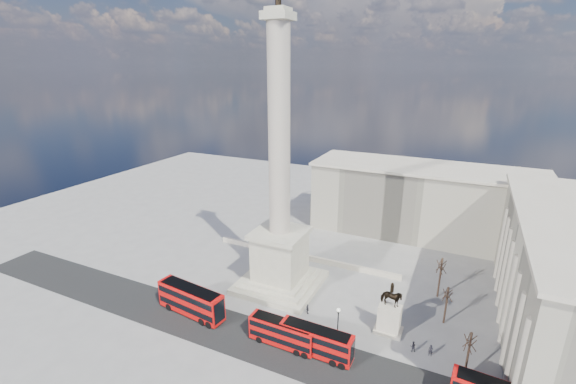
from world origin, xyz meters
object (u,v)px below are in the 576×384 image
(red_bus_c, at_px, (317,341))
(pedestrian_standing, at_px, (413,346))
(equestrian_statue, at_px, (390,315))
(pedestrian_crossing, at_px, (308,309))
(victorian_lamp, at_px, (338,324))
(nelsons_column, at_px, (280,220))
(red_bus_b, at_px, (283,333))
(pedestrian_walking, at_px, (431,351))
(red_bus_a, at_px, (191,300))

(red_bus_c, distance_m, pedestrian_standing, 13.70)
(equestrian_statue, bearing_deg, pedestrian_crossing, -175.02)
(victorian_lamp, relative_size, pedestrian_crossing, 3.54)
(nelsons_column, relative_size, red_bus_b, 5.02)
(nelsons_column, height_order, victorian_lamp, nelsons_column)
(red_bus_c, bearing_deg, victorian_lamp, 58.67)
(red_bus_c, relative_size, equestrian_statue, 1.23)
(pedestrian_walking, relative_size, pedestrian_standing, 1.06)
(pedestrian_standing, bearing_deg, red_bus_c, 10.76)
(red_bus_c, distance_m, pedestrian_crossing, 9.42)
(red_bus_c, height_order, pedestrian_standing, red_bus_c)
(red_bus_b, bearing_deg, equestrian_statue, 36.89)
(victorian_lamp, bearing_deg, red_bus_a, -172.46)
(red_bus_a, height_order, pedestrian_crossing, red_bus_a)
(red_bus_a, bearing_deg, victorian_lamp, 13.97)
(pedestrian_standing, height_order, pedestrian_crossing, pedestrian_crossing)
(red_bus_c, height_order, pedestrian_walking, red_bus_c)
(red_bus_c, height_order, pedestrian_crossing, red_bus_c)
(red_bus_c, bearing_deg, nelsons_column, 133.22)
(pedestrian_standing, bearing_deg, red_bus_a, -6.35)
(nelsons_column, distance_m, victorian_lamp, 20.43)
(red_bus_b, relative_size, pedestrian_crossing, 5.75)
(red_bus_a, relative_size, pedestrian_crossing, 7.09)
(equestrian_statue, xyz_separation_m, pedestrian_crossing, (-12.77, -1.11, -2.08))
(red_bus_a, xyz_separation_m, pedestrian_crossing, (16.86, 8.09, -1.69))
(red_bus_c, xyz_separation_m, pedestrian_walking, (14.41, 6.51, -1.34))
(red_bus_a, height_order, equestrian_statue, equestrian_statue)
(red_bus_b, height_order, pedestrian_walking, red_bus_b)
(nelsons_column, bearing_deg, red_bus_b, -62.29)
(nelsons_column, xyz_separation_m, victorian_lamp, (14.56, -10.90, -9.31))
(equestrian_statue, bearing_deg, red_bus_b, -144.17)
(pedestrian_walking, relative_size, pedestrian_crossing, 1.00)
(victorian_lamp, xyz_separation_m, pedestrian_crossing, (-6.66, 4.97, -2.74))
(red_bus_b, distance_m, pedestrian_walking, 20.68)
(nelsons_column, height_order, pedestrian_crossing, nelsons_column)
(nelsons_column, height_order, red_bus_a, nelsons_column)
(red_bus_b, height_order, pedestrian_standing, red_bus_b)
(victorian_lamp, bearing_deg, pedestrian_crossing, 143.27)
(nelsons_column, distance_m, pedestrian_crossing, 15.58)
(red_bus_b, distance_m, victorian_lamp, 7.97)
(pedestrian_walking, bearing_deg, nelsons_column, 161.81)
(red_bus_b, distance_m, pedestrian_crossing, 8.48)
(pedestrian_crossing, bearing_deg, pedestrian_standing, -136.94)
(pedestrian_walking, bearing_deg, red_bus_a, -172.40)
(red_bus_b, relative_size, equestrian_statue, 1.17)
(pedestrian_walking, bearing_deg, victorian_lamp, -167.34)
(nelsons_column, bearing_deg, pedestrian_walking, -15.50)
(red_bus_b, bearing_deg, red_bus_a, -179.96)
(pedestrian_walking, distance_m, pedestrian_crossing, 19.16)
(victorian_lamp, relative_size, pedestrian_standing, 3.74)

